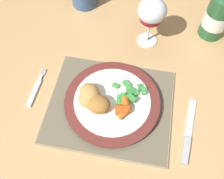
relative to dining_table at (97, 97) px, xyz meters
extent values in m
plane|color=#4C4238|center=(0.00, 0.00, -0.66)|extent=(6.00, 6.00, 0.00)
cube|color=tan|center=(0.00, 0.00, 0.07)|extent=(1.22, 1.05, 0.04)
cube|color=tan|center=(-0.56, 0.47, -0.30)|extent=(0.06, 0.06, 0.70)
cube|color=gray|center=(0.06, -0.07, 0.09)|extent=(0.33, 0.28, 0.01)
cube|color=#6B604A|center=(0.06, -0.07, 0.09)|extent=(0.33, 0.28, 0.00)
cylinder|color=white|center=(0.06, -0.06, 0.10)|extent=(0.21, 0.21, 0.01)
cylinder|color=maroon|center=(0.06, -0.06, 0.11)|extent=(0.26, 0.26, 0.01)
cylinder|color=white|center=(0.06, -0.06, 0.11)|extent=(0.20, 0.20, 0.00)
ellipsoid|color=tan|center=(0.00, -0.06, 0.13)|extent=(0.07, 0.08, 0.04)
ellipsoid|color=#A87033|center=(0.03, -0.09, 0.13)|extent=(0.07, 0.06, 0.04)
ellipsoid|color=tan|center=(0.00, -0.08, 0.13)|extent=(0.07, 0.07, 0.03)
cube|color=green|center=(0.11, -0.03, 0.12)|extent=(0.02, 0.02, 0.01)
cube|color=#338438|center=(0.11, -0.03, 0.12)|extent=(0.02, 0.03, 0.01)
cube|color=green|center=(0.08, -0.05, 0.12)|extent=(0.02, 0.02, 0.01)
cube|color=green|center=(0.11, -0.05, 0.13)|extent=(0.03, 0.02, 0.01)
cube|color=#338438|center=(0.13, -0.01, 0.12)|extent=(0.02, 0.02, 0.01)
cube|color=green|center=(0.08, -0.06, 0.12)|extent=(0.02, 0.03, 0.01)
cube|color=green|center=(0.09, -0.01, 0.12)|extent=(0.03, 0.03, 0.01)
cube|color=#338438|center=(0.09, -0.06, 0.12)|extent=(0.02, 0.02, 0.01)
cube|color=green|center=(0.06, -0.02, 0.12)|extent=(0.02, 0.02, 0.01)
cube|color=green|center=(0.14, -0.02, 0.12)|extent=(0.02, 0.02, 0.01)
cube|color=#338438|center=(0.10, -0.03, 0.12)|extent=(0.03, 0.02, 0.01)
cube|color=green|center=(0.11, -0.03, 0.12)|extent=(0.03, 0.03, 0.01)
cube|color=#4CA84C|center=(0.10, -0.02, 0.12)|extent=(0.02, 0.03, 0.01)
cylinder|color=#CC5119|center=(0.09, -0.09, 0.12)|extent=(0.04, 0.03, 0.02)
cylinder|color=orange|center=(0.10, -0.10, 0.12)|extent=(0.03, 0.04, 0.02)
cylinder|color=orange|center=(0.10, -0.07, 0.12)|extent=(0.03, 0.05, 0.02)
cylinder|color=#CC5119|center=(0.09, -0.09, 0.12)|extent=(0.04, 0.03, 0.02)
cube|color=silver|center=(-0.16, -0.07, 0.09)|extent=(0.02, 0.09, 0.01)
cube|color=silver|center=(-0.16, -0.01, 0.09)|extent=(0.01, 0.02, 0.01)
cube|color=silver|center=(-0.15, 0.01, 0.09)|extent=(0.00, 0.02, 0.00)
cube|color=silver|center=(-0.16, 0.01, 0.09)|extent=(0.00, 0.02, 0.00)
cube|color=silver|center=(-0.16, 0.01, 0.09)|extent=(0.00, 0.02, 0.00)
cube|color=silver|center=(-0.17, 0.01, 0.09)|extent=(0.00, 0.02, 0.00)
cube|color=silver|center=(0.27, -0.06, 0.09)|extent=(0.03, 0.12, 0.00)
cube|color=#B2B2B7|center=(0.26, -0.15, 0.09)|extent=(0.02, 0.07, 0.01)
cylinder|color=silver|center=(0.13, 0.18, 0.09)|extent=(0.06, 0.06, 0.00)
cylinder|color=silver|center=(0.13, 0.18, 0.13)|extent=(0.01, 0.01, 0.09)
ellipsoid|color=silver|center=(0.13, 0.18, 0.21)|extent=(0.08, 0.08, 0.07)
cylinder|color=maroon|center=(0.13, 0.18, 0.19)|extent=(0.06, 0.06, 0.03)
cylinder|color=#23562D|center=(0.32, 0.26, 0.16)|extent=(0.08, 0.08, 0.14)
cylinder|color=white|center=(0.32, 0.26, 0.15)|extent=(0.08, 0.08, 0.05)
camera|label=1|loc=(0.12, -0.36, 0.70)|focal=40.00mm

